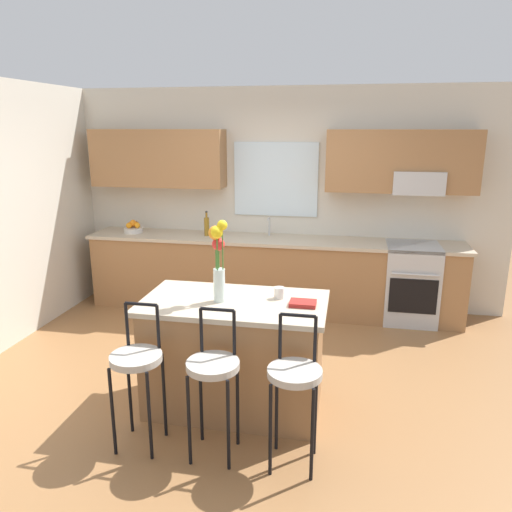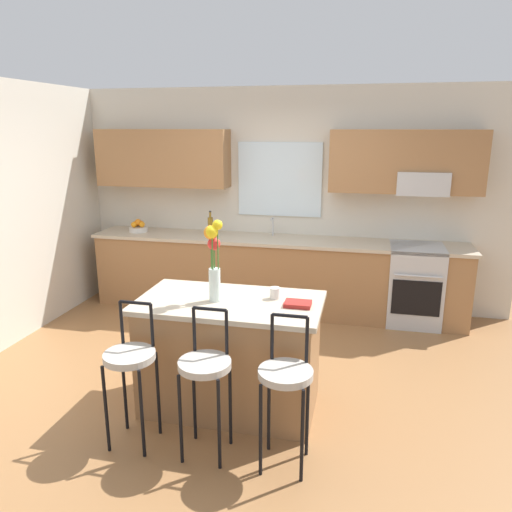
% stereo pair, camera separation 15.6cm
% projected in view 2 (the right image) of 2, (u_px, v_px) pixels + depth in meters
% --- Properties ---
extents(ground_plane, '(14.00, 14.00, 0.00)m').
position_uv_depth(ground_plane, '(240.00, 374.00, 4.51)').
color(ground_plane, olive).
extents(wall_left, '(0.12, 4.60, 2.70)m').
position_uv_depth(wall_left, '(6.00, 215.00, 5.00)').
color(wall_left, beige).
rests_on(wall_left, ground).
extents(back_wall_assembly, '(5.60, 0.50, 2.70)m').
position_uv_depth(back_wall_assembly, '(282.00, 187.00, 5.99)').
color(back_wall_assembly, beige).
rests_on(back_wall_assembly, ground).
extents(counter_run, '(4.56, 0.64, 0.92)m').
position_uv_depth(counter_run, '(274.00, 274.00, 5.99)').
color(counter_run, '#996B42').
rests_on(counter_run, ground).
extents(sink_faucet, '(0.02, 0.13, 0.23)m').
position_uv_depth(sink_faucet, '(273.00, 225.00, 5.98)').
color(sink_faucet, '#B7BABC').
rests_on(sink_faucet, counter_run).
extents(oven_range, '(0.60, 0.64, 0.92)m').
position_uv_depth(oven_range, '(414.00, 285.00, 5.61)').
color(oven_range, '#B7BABC').
rests_on(oven_range, ground).
extents(kitchen_island, '(1.44, 0.80, 0.92)m').
position_uv_depth(kitchen_island, '(230.00, 354.00, 3.90)').
color(kitchen_island, '#996B42').
rests_on(kitchen_island, ground).
extents(bar_stool_near, '(0.36, 0.36, 1.04)m').
position_uv_depth(bar_stool_near, '(130.00, 362.00, 3.39)').
color(bar_stool_near, black).
rests_on(bar_stool_near, ground).
extents(bar_stool_middle, '(0.36, 0.36, 1.04)m').
position_uv_depth(bar_stool_middle, '(205.00, 371.00, 3.27)').
color(bar_stool_middle, black).
rests_on(bar_stool_middle, ground).
extents(bar_stool_far, '(0.36, 0.36, 1.04)m').
position_uv_depth(bar_stool_far, '(286.00, 380.00, 3.16)').
color(bar_stool_far, black).
rests_on(bar_stool_far, ground).
extents(flower_vase, '(0.15, 0.15, 0.64)m').
position_uv_depth(flower_vase, '(214.00, 254.00, 3.67)').
color(flower_vase, silver).
rests_on(flower_vase, kitchen_island).
extents(mug_ceramic, '(0.08, 0.08, 0.09)m').
position_uv_depth(mug_ceramic, '(275.00, 293.00, 3.81)').
color(mug_ceramic, silver).
rests_on(mug_ceramic, kitchen_island).
extents(cookbook, '(0.20, 0.15, 0.03)m').
position_uv_depth(cookbook, '(298.00, 304.00, 3.66)').
color(cookbook, maroon).
rests_on(cookbook, kitchen_island).
extents(fruit_bowl_oranges, '(0.24, 0.24, 0.16)m').
position_uv_depth(fruit_bowl_oranges, '(138.00, 227.00, 6.25)').
color(fruit_bowl_oranges, silver).
rests_on(fruit_bowl_oranges, counter_run).
extents(bottle_olive_oil, '(0.06, 0.06, 0.31)m').
position_uv_depth(bottle_olive_oil, '(210.00, 226.00, 6.02)').
color(bottle_olive_oil, olive).
rests_on(bottle_olive_oil, counter_run).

